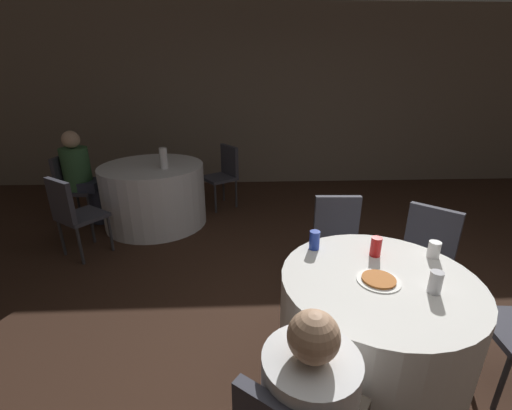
# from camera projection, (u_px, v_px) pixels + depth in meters

# --- Properties ---
(ground_plane) EXTENTS (16.00, 16.00, 0.00)m
(ground_plane) POSITION_uv_depth(u_px,v_px,m) (398.00, 392.00, 2.08)
(ground_plane) COLOR #382319
(wall_back) EXTENTS (16.00, 0.06, 2.80)m
(wall_back) POSITION_uv_depth(u_px,v_px,m) (297.00, 99.00, 5.58)
(wall_back) COLOR gray
(wall_back) RESTS_ON ground_plane
(table_near) EXTENTS (1.09, 1.09, 0.76)m
(table_near) POSITION_uv_depth(u_px,v_px,m) (372.00, 333.00, 2.02)
(table_near) COLOR white
(table_near) RESTS_ON ground_plane
(table_far) EXTENTS (1.25, 1.25, 0.76)m
(table_far) POSITION_uv_depth(u_px,v_px,m) (155.00, 195.00, 4.28)
(table_far) COLOR silver
(table_far) RESTS_ON ground_plane
(chair_near_northeast) EXTENTS (0.57, 0.57, 0.86)m
(chair_near_northeast) POSITION_uv_depth(u_px,v_px,m) (425.00, 252.00, 2.64)
(chair_near_northeast) COLOR #383842
(chair_near_northeast) RESTS_ON ground_plane
(chair_near_north) EXTENTS (0.42, 0.42, 0.86)m
(chair_near_north) POSITION_uv_depth(u_px,v_px,m) (338.00, 238.00, 2.86)
(chair_near_north) COLOR #383842
(chair_near_north) RESTS_ON ground_plane
(chair_far_northeast) EXTENTS (0.56, 0.56, 0.86)m
(chair_far_northeast) POSITION_uv_depth(u_px,v_px,m) (224.00, 171.00, 4.81)
(chair_far_northeast) COLOR #383842
(chair_far_northeast) RESTS_ON ground_plane
(chair_far_southwest) EXTENTS (0.56, 0.56, 0.86)m
(chair_far_southwest) POSITION_uv_depth(u_px,v_px,m) (72.00, 211.00, 3.43)
(chair_far_southwest) COLOR #383842
(chair_far_southwest) RESTS_ON ground_plane
(chair_far_west) EXTENTS (0.44, 0.44, 0.86)m
(chair_far_west) POSITION_uv_depth(u_px,v_px,m) (72.00, 183.00, 4.28)
(chair_far_west) COLOR #383842
(chair_far_west) RESTS_ON ground_plane
(person_green_jacket) EXTENTS (0.50, 0.34, 1.16)m
(person_green_jacket) POSITION_uv_depth(u_px,v_px,m) (84.00, 178.00, 4.25)
(person_green_jacket) COLOR #33384C
(person_green_jacket) RESTS_ON ground_plane
(pizza_plate_near) EXTENTS (0.23, 0.23, 0.02)m
(pizza_plate_near) POSITION_uv_depth(u_px,v_px,m) (379.00, 280.00, 1.85)
(pizza_plate_near) COLOR white
(pizza_plate_near) RESTS_ON table_near
(soda_can_red) EXTENTS (0.07, 0.07, 0.12)m
(soda_can_red) POSITION_uv_depth(u_px,v_px,m) (376.00, 247.00, 2.09)
(soda_can_red) COLOR red
(soda_can_red) RESTS_ON table_near
(soda_can_silver) EXTENTS (0.07, 0.07, 0.12)m
(soda_can_silver) POSITION_uv_depth(u_px,v_px,m) (436.00, 282.00, 1.74)
(soda_can_silver) COLOR silver
(soda_can_silver) RESTS_ON table_near
(soda_can_blue) EXTENTS (0.07, 0.07, 0.12)m
(soda_can_blue) POSITION_uv_depth(u_px,v_px,m) (315.00, 240.00, 2.17)
(soda_can_blue) COLOR #1E38A5
(soda_can_blue) RESTS_ON table_near
(cup_near) EXTENTS (0.07, 0.07, 0.10)m
(cup_near) POSITION_uv_depth(u_px,v_px,m) (434.00, 250.00, 2.08)
(cup_near) COLOR white
(cup_near) RESTS_ON table_near
(bottle_far) EXTENTS (0.09, 0.09, 0.24)m
(bottle_far) POSITION_uv_depth(u_px,v_px,m) (164.00, 158.00, 3.96)
(bottle_far) COLOR white
(bottle_far) RESTS_ON table_far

